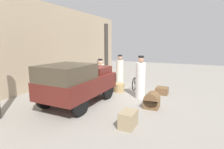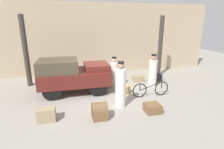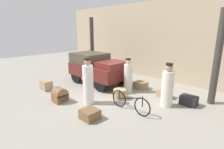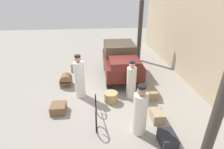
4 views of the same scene
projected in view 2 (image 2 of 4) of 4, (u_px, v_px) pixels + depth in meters
ground_plane at (109, 95)px, 8.15m from camera, size 30.00×30.00×0.00m
station_building_facade at (95, 39)px, 11.31m from camera, size 16.00×0.15×4.50m
canopy_pillar_left at (26, 52)px, 8.94m from camera, size 0.26×0.26×3.67m
canopy_pillar_right at (160, 47)px, 10.64m from camera, size 0.26×0.26×3.67m
truck at (72, 74)px, 8.30m from camera, size 3.25×1.71×1.64m
bicycle at (151, 89)px, 7.97m from camera, size 1.75×0.04×0.71m
wicker_basket at (124, 89)px, 8.35m from camera, size 0.55×0.55×0.41m
conductor_in_dark_uniform at (114, 74)px, 8.96m from camera, size 0.39×0.39×1.63m
porter_with_bicycle at (121, 86)px, 6.87m from camera, size 0.42×0.42×1.86m
porter_lifting_near_truck at (153, 72)px, 9.27m from camera, size 0.44×0.44×1.70m
trunk_wicker_pale at (156, 77)px, 10.23m from camera, size 0.61×0.45×0.38m
suitcase_tan_flat at (138, 79)px, 10.04m from camera, size 0.59×0.39×0.34m
trunk_umber_medium at (46, 115)px, 5.98m from camera, size 0.60×0.41×0.47m
suitcase_small_leather at (113, 79)px, 9.91m from camera, size 0.60×0.48×0.36m
trunk_large_brown at (152, 108)px, 6.60m from camera, size 0.57×0.55×0.32m
suitcase_black_upright at (100, 111)px, 6.13m from camera, size 0.53×0.53×0.60m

